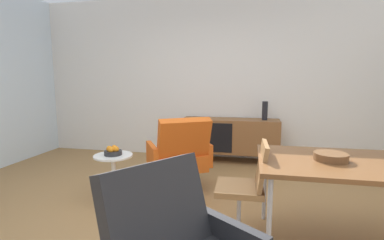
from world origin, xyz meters
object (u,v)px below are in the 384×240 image
sideboard (230,136)px  dining_chair_near_window (247,186)px  dining_table (363,167)px  vase_cobalt (265,111)px  fruit_bowl (113,151)px  lounge_chair_red (180,155)px  wooden_bowl_on_table (331,157)px  side_table_round (114,172)px

sideboard → dining_chair_near_window: dining_chair_near_window is taller
sideboard → dining_table: (1.21, -2.36, 0.26)m
vase_cobalt → fruit_bowl: bearing=-133.9°
dining_chair_near_window → dining_table: bearing=-0.1°
dining_table → lounge_chair_red: size_ratio=1.69×
dining_chair_near_window → wooden_bowl_on_table: bearing=-0.3°
vase_cobalt → lounge_chair_red: vase_cobalt is taller
wooden_bowl_on_table → fruit_bowl: bearing=165.8°
wooden_bowl_on_table → lounge_chair_red: size_ratio=0.27×
dining_table → lounge_chair_red: (-1.70, 0.90, -0.23)m
vase_cobalt → dining_chair_near_window: bearing=-95.7°
vase_cobalt → dining_chair_near_window: size_ratio=0.35×
dining_table → vase_cobalt: bearing=105.5°
side_table_round → fruit_bowl: bearing=-120.0°
dining_chair_near_window → fruit_bowl: dining_chair_near_window is taller
wooden_bowl_on_table → fruit_bowl: size_ratio=1.30×
vase_cobalt → side_table_round: vase_cobalt is taller
sideboard → lounge_chair_red: 1.54m
dining_table → lounge_chair_red: 1.94m
side_table_round → fruit_bowl: (-0.00, -0.00, 0.24)m
dining_chair_near_window → lounge_chair_red: bearing=132.2°
dining_chair_near_window → fruit_bowl: 1.61m
vase_cobalt → fruit_bowl: 2.54m
sideboard → lounge_chair_red: (-0.49, -1.46, 0.03)m
vase_cobalt → dining_table: size_ratio=0.19×
dining_table → fruit_bowl: dining_table is taller
wooden_bowl_on_table → sideboard: bearing=112.3°
dining_chair_near_window → side_table_round: 1.62m
wooden_bowl_on_table → side_table_round: (-2.16, 0.55, -0.45)m
dining_table → fruit_bowl: size_ratio=8.00×
wooden_bowl_on_table → dining_chair_near_window: dining_chair_near_window is taller
vase_cobalt → dining_chair_near_window: (-0.24, -2.36, -0.40)m
sideboard → vase_cobalt: (0.56, 0.00, 0.43)m
fruit_bowl → wooden_bowl_on_table: bearing=-14.2°
dining_chair_near_window → lounge_chair_red: lounge_chair_red is taller
lounge_chair_red → dining_chair_near_window: bearing=-47.8°
sideboard → fruit_bowl: (-1.19, -1.82, 0.12)m
wooden_bowl_on_table → fruit_bowl: wooden_bowl_on_table is taller
vase_cobalt → side_table_round: size_ratio=0.58×
sideboard → side_table_round: sideboard is taller
dining_table → wooden_bowl_on_table: (-0.24, -0.00, 0.07)m
dining_table → side_table_round: dining_table is taller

